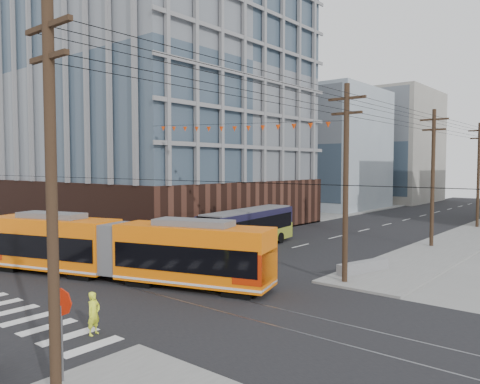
% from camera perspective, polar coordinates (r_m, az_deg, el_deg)
% --- Properties ---
extents(ground, '(160.00, 160.00, 0.00)m').
position_cam_1_polar(ground, '(24.64, -18.82, -12.37)').
color(ground, slate).
extents(office_building, '(30.00, 25.00, 28.60)m').
position_cam_1_polar(office_building, '(55.66, -10.68, 11.17)').
color(office_building, '#381E16').
rests_on(office_building, ground).
extents(bg_bldg_nw_near, '(18.00, 16.00, 18.00)m').
position_cam_1_polar(bg_bldg_nw_near, '(74.43, 9.45, 5.07)').
color(bg_bldg_nw_near, '#8C99A5').
rests_on(bg_bldg_nw_near, ground).
extents(bg_bldg_nw_far, '(16.00, 18.00, 20.00)m').
position_cam_1_polar(bg_bldg_nw_far, '(91.14, 17.44, 5.25)').
color(bg_bldg_nw_far, gray).
rests_on(bg_bldg_nw_far, ground).
extents(utility_pole_near, '(0.30, 0.30, 11.00)m').
position_cam_1_polar(utility_pole_near, '(13.43, -21.95, -1.51)').
color(utility_pole_near, black).
rests_on(utility_pole_near, ground).
extents(streetcar, '(18.31, 7.93, 3.54)m').
position_cam_1_polar(streetcar, '(27.91, -14.66, -6.74)').
color(streetcar, orange).
rests_on(streetcar, ground).
extents(city_bus, '(3.88, 11.33, 3.15)m').
position_cam_1_polar(city_bus, '(37.35, 1.07, -4.43)').
color(city_bus, black).
rests_on(city_bus, ground).
extents(parked_car_silver, '(2.16, 4.61, 1.46)m').
position_cam_1_polar(parked_car_silver, '(37.26, -6.09, -5.78)').
color(parked_car_silver, '#A2A4B5').
rests_on(parked_car_silver, ground).
extents(parked_car_white, '(2.36, 5.24, 1.49)m').
position_cam_1_polar(parked_car_white, '(41.22, 0.96, -4.87)').
color(parked_car_white, beige).
rests_on(parked_car_white, ground).
extents(parked_car_grey, '(3.56, 4.91, 1.24)m').
position_cam_1_polar(parked_car_grey, '(46.49, 4.71, -4.11)').
color(parked_car_grey, gray).
rests_on(parked_car_grey, ground).
extents(pedestrian, '(0.54, 0.69, 1.68)m').
position_cam_1_polar(pedestrian, '(19.52, -17.40, -13.94)').
color(pedestrian, '#EFFF2E').
rests_on(pedestrian, ground).
extents(stop_sign, '(1.01, 1.01, 2.76)m').
position_cam_1_polar(stop_sign, '(15.46, -20.88, -16.55)').
color(stop_sign, '#B01A05').
rests_on(stop_sign, ground).
extents(jersey_barrier, '(1.97, 4.08, 0.80)m').
position_cam_1_polar(jersey_barrier, '(29.47, 14.81, -8.93)').
color(jersey_barrier, '#5A5A5F').
rests_on(jersey_barrier, ground).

